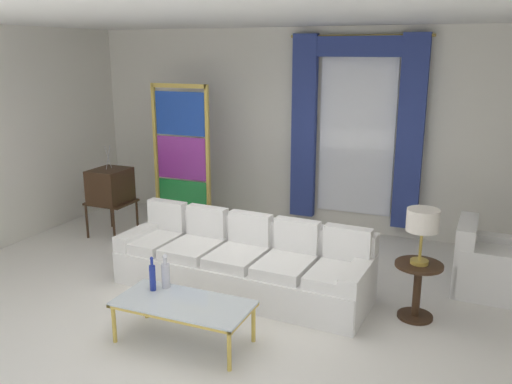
# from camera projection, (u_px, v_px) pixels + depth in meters

# --- Properties ---
(ground_plane) EXTENTS (16.00, 16.00, 0.00)m
(ground_plane) POSITION_uv_depth(u_px,v_px,m) (223.00, 305.00, 5.79)
(ground_plane) COLOR white
(wall_rear) EXTENTS (8.00, 0.12, 3.00)m
(wall_rear) POSITION_uv_depth(u_px,v_px,m) (311.00, 130.00, 8.13)
(wall_rear) COLOR white
(wall_rear) RESTS_ON ground
(wall_left) EXTENTS (0.12, 7.00, 3.00)m
(wall_left) POSITION_uv_depth(u_px,v_px,m) (1.00, 139.00, 7.33)
(wall_left) COLOR white
(wall_left) RESTS_ON ground
(ceiling_slab) EXTENTS (8.00, 7.60, 0.04)m
(ceiling_slab) POSITION_uv_depth(u_px,v_px,m) (252.00, 16.00, 5.73)
(ceiling_slab) COLOR white
(curtained_window) EXTENTS (2.00, 0.17, 2.70)m
(curtained_window) POSITION_uv_depth(u_px,v_px,m) (356.00, 117.00, 7.65)
(curtained_window) COLOR white
(curtained_window) RESTS_ON ground
(couch_white_long) EXTENTS (2.96, 1.07, 0.86)m
(couch_white_long) POSITION_uv_depth(u_px,v_px,m) (244.00, 263.00, 6.14)
(couch_white_long) COLOR white
(couch_white_long) RESTS_ON ground
(coffee_table) EXTENTS (1.28, 0.60, 0.41)m
(coffee_table) POSITION_uv_depth(u_px,v_px,m) (183.00, 306.00, 4.98)
(coffee_table) COLOR silver
(coffee_table) RESTS_ON ground
(bottle_blue_decanter) EXTENTS (0.06, 0.06, 0.35)m
(bottle_blue_decanter) POSITION_uv_depth(u_px,v_px,m) (153.00, 277.00, 5.18)
(bottle_blue_decanter) COLOR navy
(bottle_blue_decanter) RESTS_ON coffee_table
(bottle_crystal_tall) EXTENTS (0.08, 0.08, 0.35)m
(bottle_crystal_tall) POSITION_uv_depth(u_px,v_px,m) (166.00, 274.00, 5.24)
(bottle_crystal_tall) COLOR silver
(bottle_crystal_tall) RESTS_ON coffee_table
(vintage_tv) EXTENTS (0.62, 0.60, 1.35)m
(vintage_tv) POSITION_uv_depth(u_px,v_px,m) (110.00, 187.00, 7.86)
(vintage_tv) COLOR #382314
(vintage_tv) RESTS_ON ground
(armchair_white) EXTENTS (0.84, 0.84, 0.80)m
(armchair_white) POSITION_uv_depth(u_px,v_px,m) (487.00, 267.00, 6.08)
(armchair_white) COLOR white
(armchair_white) RESTS_ON ground
(stained_glass_divider) EXTENTS (0.95, 0.05, 2.20)m
(stained_glass_divider) POSITION_uv_depth(u_px,v_px,m) (182.00, 161.00, 8.07)
(stained_glass_divider) COLOR gold
(stained_glass_divider) RESTS_ON ground
(peacock_figurine) EXTENTS (0.44, 0.60, 0.50)m
(peacock_figurine) POSITION_uv_depth(u_px,v_px,m) (195.00, 225.00, 7.78)
(peacock_figurine) COLOR beige
(peacock_figurine) RESTS_ON ground
(round_side_table) EXTENTS (0.48, 0.48, 0.59)m
(round_side_table) POSITION_uv_depth(u_px,v_px,m) (417.00, 286.00, 5.44)
(round_side_table) COLOR #382314
(round_side_table) RESTS_ON ground
(table_lamp_brass) EXTENTS (0.32, 0.32, 0.57)m
(table_lamp_brass) POSITION_uv_depth(u_px,v_px,m) (423.00, 223.00, 5.27)
(table_lamp_brass) COLOR #B29338
(table_lamp_brass) RESTS_ON round_side_table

